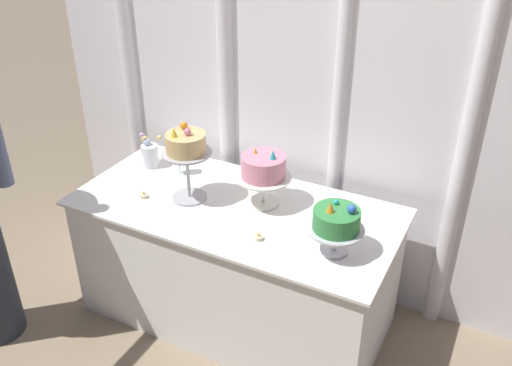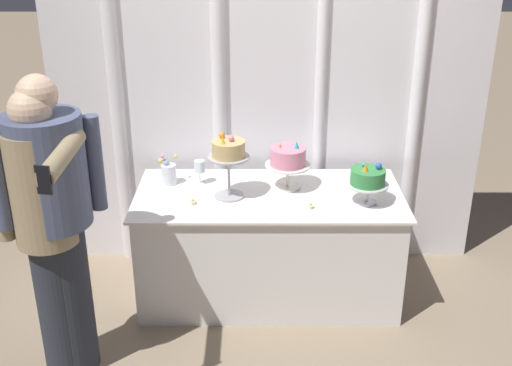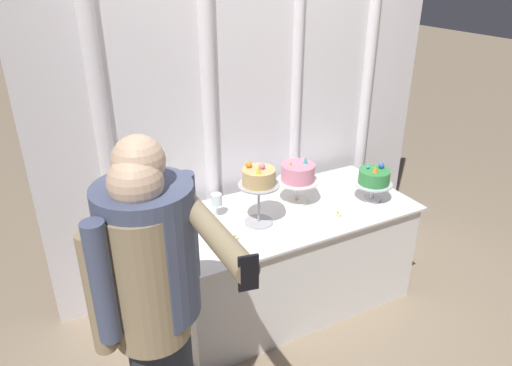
% 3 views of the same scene
% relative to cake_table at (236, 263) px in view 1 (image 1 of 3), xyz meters
% --- Properties ---
extents(ground_plane, '(24.00, 24.00, 0.00)m').
position_rel_cake_table_xyz_m(ground_plane, '(0.00, -0.10, -0.36)').
color(ground_plane, gray).
extents(draped_curtain, '(2.90, 0.16, 2.72)m').
position_rel_cake_table_xyz_m(draped_curtain, '(-0.02, 0.51, 1.10)').
color(draped_curtain, white).
rests_on(draped_curtain, ground_plane).
extents(cake_table, '(1.66, 0.79, 0.72)m').
position_rel_cake_table_xyz_m(cake_table, '(0.00, 0.00, 0.00)').
color(cake_table, white).
rests_on(cake_table, ground_plane).
extents(cake_display_leftmost, '(0.25, 0.25, 0.41)m').
position_rel_cake_table_xyz_m(cake_display_leftmost, '(-0.25, -0.04, 0.64)').
color(cake_display_leftmost, '#B2B2B7').
rests_on(cake_display_leftmost, cake_table).
extents(cake_display_center, '(0.28, 0.28, 0.32)m').
position_rel_cake_table_xyz_m(cake_display_center, '(0.12, 0.09, 0.56)').
color(cake_display_center, silver).
rests_on(cake_display_center, cake_table).
extents(cake_display_rightmost, '(0.25, 0.25, 0.27)m').
position_rel_cake_table_xyz_m(cake_display_rightmost, '(0.58, -0.13, 0.52)').
color(cake_display_rightmost, silver).
rests_on(cake_display_rightmost, cake_table).
extents(wine_glass, '(0.07, 0.07, 0.16)m').
position_rel_cake_table_xyz_m(wine_glass, '(-0.44, 0.15, 0.47)').
color(wine_glass, silver).
rests_on(wine_glass, cake_table).
extents(flower_vase, '(0.13, 0.10, 0.21)m').
position_rel_cake_table_xyz_m(flower_vase, '(-0.64, 0.15, 0.44)').
color(flower_vase, silver).
rests_on(flower_vase, cake_table).
extents(tealight_far_left, '(0.04, 0.04, 0.03)m').
position_rel_cake_table_xyz_m(tealight_far_left, '(-0.46, -0.15, 0.37)').
color(tealight_far_left, beige).
rests_on(tealight_far_left, cake_table).
extents(tealight_near_left, '(0.04, 0.04, 0.04)m').
position_rel_cake_table_xyz_m(tealight_near_left, '(0.24, -0.20, 0.37)').
color(tealight_near_left, beige).
rests_on(tealight_near_left, cake_table).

